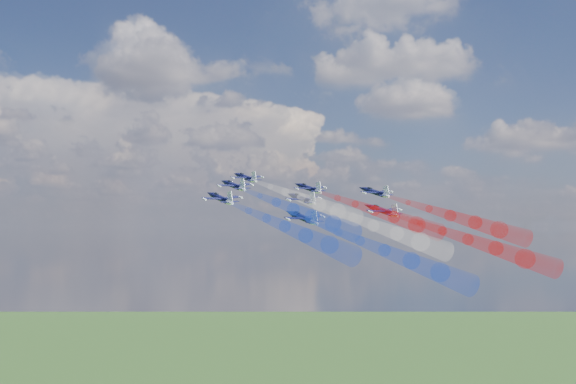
# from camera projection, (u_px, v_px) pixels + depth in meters

# --- Properties ---
(jet_lead) EXTENTS (13.06, 13.66, 5.85)m
(jet_lead) POSITION_uv_depth(u_px,v_px,m) (246.00, 178.00, 156.94)
(jet_lead) COLOR black
(trail_lead) EXTENTS (23.55, 30.62, 12.35)m
(trail_lead) POSITION_uv_depth(u_px,v_px,m) (301.00, 198.00, 139.05)
(trail_lead) COLOR white
(jet_inner_left) EXTENTS (13.06, 13.66, 5.85)m
(jet_inner_left) POSITION_uv_depth(u_px,v_px,m) (234.00, 185.00, 143.59)
(jet_inner_left) COLOR black
(trail_inner_left) EXTENTS (23.55, 30.62, 12.35)m
(trail_inner_left) POSITION_uv_depth(u_px,v_px,m) (294.00, 209.00, 125.70)
(trail_inner_left) COLOR blue
(jet_inner_right) EXTENTS (13.06, 13.66, 5.85)m
(jet_inner_right) POSITION_uv_depth(u_px,v_px,m) (309.00, 188.00, 153.51)
(jet_inner_right) COLOR black
(trail_inner_right) EXTENTS (23.55, 30.62, 12.35)m
(trail_inner_right) POSITION_uv_depth(u_px,v_px,m) (374.00, 210.00, 135.62)
(trail_inner_right) COLOR red
(jet_outer_left) EXTENTS (13.06, 13.66, 5.85)m
(jet_outer_left) POSITION_uv_depth(u_px,v_px,m) (221.00, 198.00, 130.21)
(jet_outer_left) COLOR black
(trail_outer_left) EXTENTS (23.55, 30.62, 12.35)m
(trail_outer_left) POSITION_uv_depth(u_px,v_px,m) (285.00, 227.00, 112.32)
(trail_outer_left) COLOR blue
(jet_center_third) EXTENTS (13.06, 13.66, 5.85)m
(jet_center_third) POSITION_uv_depth(u_px,v_px,m) (302.00, 199.00, 140.01)
(jet_center_third) COLOR black
(trail_center_third) EXTENTS (23.55, 30.62, 12.35)m
(trail_center_third) POSITION_uv_depth(u_px,v_px,m) (374.00, 225.00, 122.12)
(trail_center_third) COLOR white
(jet_outer_right) EXTENTS (13.06, 13.66, 5.85)m
(jet_outer_right) POSITION_uv_depth(u_px,v_px,m) (375.00, 192.00, 150.29)
(jet_outer_right) COLOR black
(trail_outer_right) EXTENTS (23.55, 30.62, 12.35)m
(trail_outer_right) POSITION_uv_depth(u_px,v_px,m) (451.00, 215.00, 132.41)
(trail_outer_right) COLOR red
(jet_rear_left) EXTENTS (13.06, 13.66, 5.85)m
(jet_rear_left) POSITION_uv_depth(u_px,v_px,m) (303.00, 218.00, 124.81)
(jet_rear_left) COLOR black
(trail_rear_left) EXTENTS (23.55, 30.62, 12.35)m
(trail_rear_left) POSITION_uv_depth(u_px,v_px,m) (385.00, 251.00, 106.93)
(trail_rear_left) COLOR blue
(jet_rear_right) EXTENTS (13.06, 13.66, 5.85)m
(jet_rear_right) POSITION_uv_depth(u_px,v_px,m) (382.00, 211.00, 136.18)
(jet_rear_right) COLOR black
(trail_rear_right) EXTENTS (23.55, 30.62, 12.35)m
(trail_rear_right) POSITION_uv_depth(u_px,v_px,m) (468.00, 239.00, 118.29)
(trail_rear_right) COLOR red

